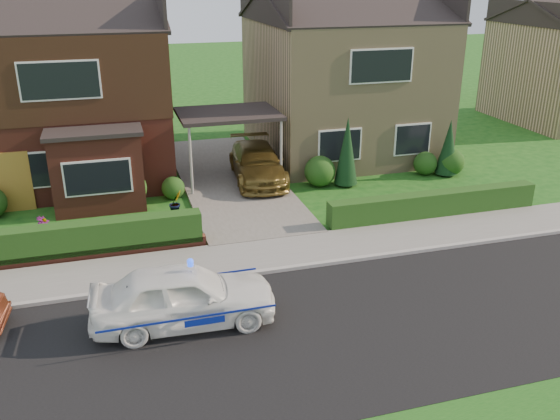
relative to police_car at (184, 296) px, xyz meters
name	(u,v)px	position (x,y,z in m)	size (l,w,h in m)	color
ground	(327,329)	(3.14, -1.20, -0.73)	(120.00, 120.00, 0.00)	#154A13
road	(327,329)	(3.14, -1.20, -0.73)	(60.00, 6.00, 0.02)	black
kerb	(289,269)	(3.14, 1.85, -0.67)	(60.00, 0.16, 0.12)	#9E9993
sidewalk	(278,253)	(3.14, 2.90, -0.68)	(60.00, 2.00, 0.10)	slate
driveway	(230,179)	(3.14, 9.80, -0.67)	(3.80, 12.00, 0.12)	#666059
house_left	(67,79)	(-2.65, 12.70, 3.08)	(7.50, 9.53, 7.25)	maroon
house_right	(341,70)	(8.94, 12.79, 2.93)	(7.50, 8.06, 7.25)	tan
carport_link	(228,115)	(3.14, 9.75, 1.93)	(3.80, 3.00, 2.77)	black
dwarf_wall	(72,256)	(-2.66, 4.10, -0.55)	(7.70, 0.25, 0.36)	maroon
hedge_left	(73,259)	(-2.66, 4.25, -0.73)	(7.50, 0.55, 0.90)	#1A3D13
hedge_right	(432,217)	(8.94, 4.15, -0.73)	(7.50, 0.55, 0.80)	#1A3D13
shrub_left_mid	(128,189)	(-0.86, 8.10, -0.07)	(1.32, 1.32, 1.32)	#1A3D13
shrub_left_near	(173,188)	(0.74, 8.40, -0.31)	(0.84, 0.84, 0.84)	#1A3D13
shrub_right_near	(320,171)	(6.34, 8.20, -0.13)	(1.20, 1.20, 1.20)	#1A3D13
shrub_right_mid	(425,163)	(10.94, 8.30, -0.25)	(0.96, 0.96, 0.96)	#1A3D13
shrub_right_far	(451,162)	(11.94, 8.00, -0.19)	(1.08, 1.08, 1.08)	#1A3D13
conifer_a	(347,153)	(7.34, 8.00, 0.57)	(0.90, 0.90, 2.60)	black
conifer_b	(448,149)	(11.74, 8.00, 0.37)	(0.90, 0.90, 2.20)	black
police_car	(184,296)	(0.00, 0.00, 0.00)	(3.94, 4.37, 1.62)	white
driveway_car	(257,163)	(4.14, 9.30, 0.06)	(1.88, 4.63, 1.34)	brown
potted_plant_b	(176,203)	(0.64, 6.82, -0.30)	(0.47, 0.38, 0.85)	gray
potted_plant_c	(44,231)	(-3.48, 5.62, -0.30)	(0.48, 0.48, 0.86)	gray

